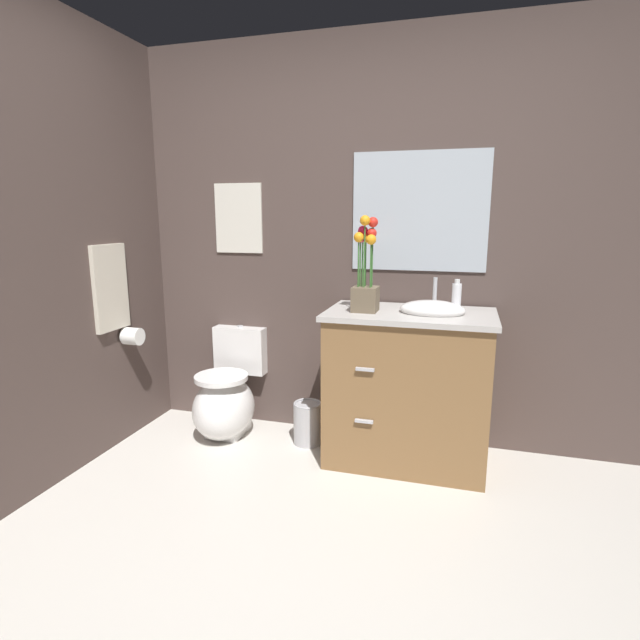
% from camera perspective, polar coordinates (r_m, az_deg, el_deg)
% --- Properties ---
extents(ground_plane, '(9.88, 9.88, 0.00)m').
position_cam_1_polar(ground_plane, '(2.09, -5.49, -31.48)').
color(ground_plane, beige).
extents(wall_back, '(4.61, 0.05, 2.50)m').
position_cam_1_polar(wall_back, '(3.15, 9.24, 8.41)').
color(wall_back, '#4C3D38').
rests_on(wall_back, ground_plane).
extents(wall_left, '(0.05, 4.74, 2.50)m').
position_cam_1_polar(wall_left, '(2.84, -31.56, 6.46)').
color(wall_left, '#4C3D38').
rests_on(wall_left, ground_plane).
extents(toilet, '(0.38, 0.59, 0.69)m').
position_cam_1_polar(toilet, '(3.39, -10.55, -8.86)').
color(toilet, white).
rests_on(toilet, ground_plane).
extents(vanity_cabinet, '(0.94, 0.56, 1.08)m').
position_cam_1_polar(vanity_cabinet, '(2.97, 9.98, -7.38)').
color(vanity_cabinet, brown).
rests_on(vanity_cabinet, ground_plane).
extents(flower_vase, '(0.14, 0.14, 0.53)m').
position_cam_1_polar(flower_vase, '(2.81, 5.21, 4.98)').
color(flower_vase, brown).
rests_on(flower_vase, vanity_cabinet).
extents(soap_bottle, '(0.05, 0.05, 0.19)m').
position_cam_1_polar(soap_bottle, '(2.84, 15.25, 2.40)').
color(soap_bottle, white).
rests_on(soap_bottle, vanity_cabinet).
extents(trash_bin, '(0.18, 0.18, 0.27)m').
position_cam_1_polar(trash_bin, '(3.25, -1.41, -11.59)').
color(trash_bin, '#B7B7BC').
rests_on(trash_bin, ground_plane).
extents(wall_poster, '(0.33, 0.01, 0.45)m').
position_cam_1_polar(wall_poster, '(3.41, -9.25, 11.34)').
color(wall_poster, silver).
extents(wall_mirror, '(0.80, 0.01, 0.70)m').
position_cam_1_polar(wall_mirror, '(3.10, 11.22, 11.99)').
color(wall_mirror, '#B2BCC6').
extents(hanging_towel, '(0.03, 0.28, 0.52)m').
position_cam_1_polar(hanging_towel, '(3.28, -22.74, 3.41)').
color(hanging_towel, beige).
extents(toilet_paper_roll, '(0.11, 0.11, 0.11)m').
position_cam_1_polar(toilet_paper_roll, '(3.38, -20.54, -1.74)').
color(toilet_paper_roll, white).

